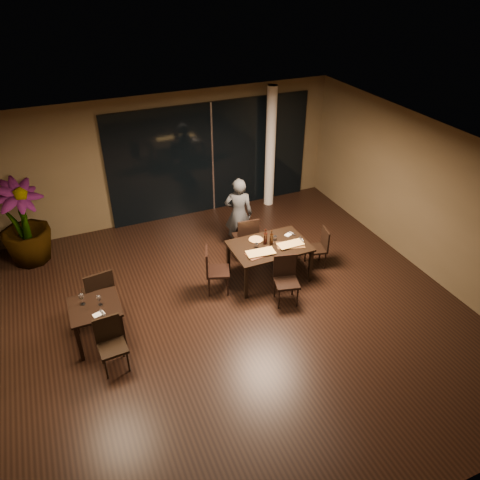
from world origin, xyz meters
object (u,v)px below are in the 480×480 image
object	(u,v)px
main_table	(269,248)
chair_side_far	(99,292)
bottle_a	(265,237)
chair_main_far	(246,236)
bottle_c	(266,236)
chair_main_left	(213,268)
chair_side_near	(111,341)
chair_main_near	(286,277)
potted_plant	(23,223)
bottle_b	(271,238)
side_table	(95,312)
diner	(239,214)
chair_main_right	(320,246)

from	to	relation	value
main_table	chair_side_far	world-z (taller)	chair_side_far
bottle_a	main_table	bearing A→B (deg)	-56.63
chair_main_far	bottle_c	bearing A→B (deg)	104.09
main_table	chair_main_left	bearing A→B (deg)	179.23
chair_side_near	chair_main_left	bearing A→B (deg)	24.86
chair_main_near	potted_plant	bearing A→B (deg)	157.09
potted_plant	bottle_c	xyz separation A→B (m)	(4.30, -2.39, -0.00)
bottle_b	bottle_c	size ratio (longest dim) A/B	1.03
bottle_c	chair_main_near	bearing A→B (deg)	-89.42
chair_side_near	bottle_a	bearing A→B (deg)	17.07
side_table	diner	world-z (taller)	diner
chair_main_far	potted_plant	world-z (taller)	potted_plant
chair_main_near	potted_plant	world-z (taller)	potted_plant
chair_main_near	potted_plant	distance (m)	5.41
side_table	chair_main_right	bearing A→B (deg)	5.83
chair_main_near	diner	bearing A→B (deg)	106.48
diner	chair_side_near	bearing A→B (deg)	61.39
potted_plant	bottle_b	size ratio (longest dim) A/B	5.85
chair_main_left	diner	world-z (taller)	diner
chair_main_right	main_table	bearing A→B (deg)	-79.29
chair_main_near	diner	size ratio (longest dim) A/B	0.56
chair_main_far	chair_side_far	bearing A→B (deg)	18.25
chair_main_near	chair_side_near	bearing A→B (deg)	-159.22
chair_main_far	chair_main_left	xyz separation A→B (m)	(-1.02, -0.76, -0.03)
chair_side_near	diner	distance (m)	3.98
main_table	bottle_c	world-z (taller)	bottle_c
chair_side_near	diner	bearing A→B (deg)	33.55
chair_side_near	chair_main_right	bearing A→B (deg)	10.36
side_table	potted_plant	distance (m)	3.16
chair_main_left	chair_side_near	distance (m)	2.41
side_table	chair_main_near	distance (m)	3.38
chair_main_near	chair_side_far	xyz separation A→B (m)	(-3.22, 0.80, 0.08)
chair_side_near	main_table	bearing A→B (deg)	15.45
chair_side_near	bottle_b	size ratio (longest dim) A/B	2.92
chair_main_far	chair_main_near	world-z (taller)	chair_main_far
chair_main_left	bottle_c	size ratio (longest dim) A/B	3.12
chair_main_far	diner	world-z (taller)	diner
chair_side_near	bottle_c	size ratio (longest dim) A/B	3.00
potted_plant	bottle_b	bearing A→B (deg)	-29.49
side_table	diner	distance (m)	3.73
chair_side_far	diner	world-z (taller)	diner
chair_main_near	chair_side_near	distance (m)	3.28
chair_main_right	diner	xyz separation A→B (m)	(-1.25, 1.30, 0.35)
side_table	chair_main_far	world-z (taller)	chair_main_far
side_table	chair_side_near	size ratio (longest dim) A/B	0.89
chair_main_far	diner	size ratio (longest dim) A/B	0.60
chair_side_near	bottle_c	distance (m)	3.50
chair_side_far	chair_side_near	xyz separation A→B (m)	(-0.03, -1.18, -0.09)
chair_main_left	diner	distance (m)	1.66
main_table	chair_main_left	size ratio (longest dim) A/B	1.60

